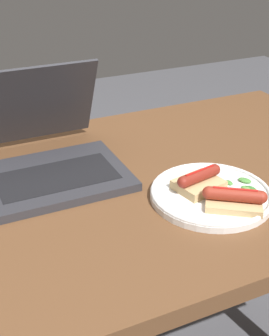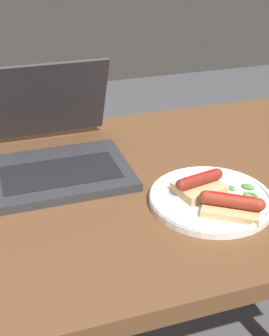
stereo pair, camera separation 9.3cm
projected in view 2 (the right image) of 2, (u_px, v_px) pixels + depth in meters
desk at (84, 225)px, 1.01m from camera, size 1.49×0.73×0.76m
laptop at (55, 151)px, 1.04m from camera, size 0.30×0.33×0.22m
plate at (211, 199)px, 0.92m from camera, size 0.24×0.24×0.02m
sausage_toast_left at (199, 185)px, 0.93m from camera, size 0.11×0.09×0.04m
sausage_toast_middle at (231, 205)px, 0.86m from camera, size 0.12×0.11×0.04m
salad_pile at (248, 191)px, 0.93m from camera, size 0.05×0.07×0.01m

